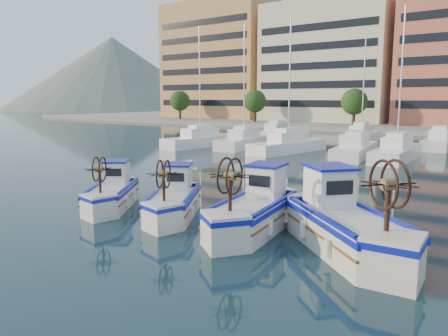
{
  "coord_description": "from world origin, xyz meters",
  "views": [
    {
      "loc": [
        10.52,
        -12.1,
        4.73
      ],
      "look_at": [
        -1.6,
        4.01,
        1.5
      ],
      "focal_mm": 35.0,
      "sensor_mm": 36.0,
      "label": 1
    }
  ],
  "objects_px": {
    "fishing_boat_a": "(112,192)",
    "fishing_boat_d": "(345,223)",
    "fishing_boat_b": "(174,199)",
    "fishing_boat_c": "(255,208)"
  },
  "relations": [
    {
      "from": "fishing_boat_d",
      "to": "fishing_boat_c",
      "type": "bearing_deg",
      "value": 128.96
    },
    {
      "from": "fishing_boat_a",
      "to": "fishing_boat_d",
      "type": "bearing_deg",
      "value": -31.54
    },
    {
      "from": "fishing_boat_b",
      "to": "fishing_boat_d",
      "type": "relative_size",
      "value": 0.83
    },
    {
      "from": "fishing_boat_a",
      "to": "fishing_boat_d",
      "type": "distance_m",
      "value": 10.32
    },
    {
      "from": "fishing_boat_a",
      "to": "fishing_boat_c",
      "type": "bearing_deg",
      "value": -28.64
    },
    {
      "from": "fishing_boat_a",
      "to": "fishing_boat_c",
      "type": "xyz_separation_m",
      "value": [
        6.87,
        0.87,
        0.12
      ]
    },
    {
      "from": "fishing_boat_b",
      "to": "fishing_boat_d",
      "type": "height_order",
      "value": "fishing_boat_d"
    },
    {
      "from": "fishing_boat_a",
      "to": "fishing_boat_d",
      "type": "xyz_separation_m",
      "value": [
        10.29,
        0.78,
        0.2
      ]
    },
    {
      "from": "fishing_boat_d",
      "to": "fishing_boat_b",
      "type": "bearing_deg",
      "value": 132.48
    },
    {
      "from": "fishing_boat_c",
      "to": "fishing_boat_a",
      "type": "bearing_deg",
      "value": 177.64
    }
  ]
}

